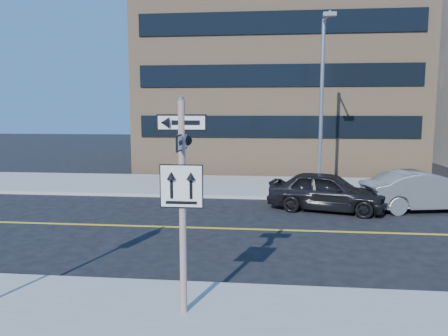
# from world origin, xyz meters

# --- Properties ---
(ground) EXTENTS (120.00, 120.00, 0.00)m
(ground) POSITION_xyz_m (0.00, 0.00, 0.00)
(ground) COLOR black
(ground) RESTS_ON ground
(sign_pole) EXTENTS (0.92, 0.92, 4.06)m
(sign_pole) POSITION_xyz_m (0.00, -2.51, 2.44)
(sign_pole) COLOR beige
(sign_pole) RESTS_ON near_sidewalk
(parked_car_a) EXTENTS (2.99, 4.91, 1.56)m
(parked_car_a) POSITION_xyz_m (3.87, 7.07, 0.78)
(parked_car_a) COLOR black
(parked_car_a) RESTS_ON ground
(parked_car_b) EXTENTS (2.62, 5.03, 1.58)m
(parked_car_b) POSITION_xyz_m (7.71, 7.49, 0.79)
(parked_car_b) COLOR slate
(parked_car_b) RESTS_ON ground
(streetlight_a) EXTENTS (0.55, 2.25, 8.00)m
(streetlight_a) POSITION_xyz_m (4.00, 10.76, 4.76)
(streetlight_a) COLOR gray
(streetlight_a) RESTS_ON far_sidewalk
(building_brick) EXTENTS (18.00, 18.00, 18.00)m
(building_brick) POSITION_xyz_m (2.00, 25.00, 9.00)
(building_brick) COLOR tan
(building_brick) RESTS_ON ground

